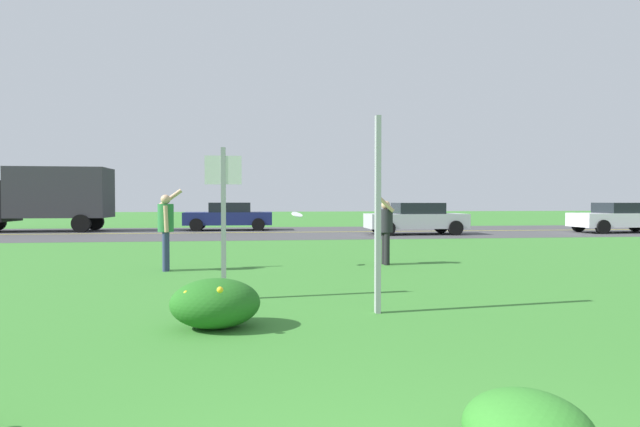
% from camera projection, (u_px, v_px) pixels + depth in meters
% --- Properties ---
extents(ground_plane, '(120.00, 120.00, 0.00)m').
position_uv_depth(ground_plane, '(284.00, 261.00, 13.12)').
color(ground_plane, '#387A2D').
extents(highway_strip, '(120.00, 9.99, 0.01)m').
position_uv_depth(highway_strip, '(270.00, 232.00, 24.80)').
color(highway_strip, '#424244').
rests_on(highway_strip, ground).
extents(highway_center_stripe, '(120.00, 0.16, 0.00)m').
position_uv_depth(highway_center_stripe, '(270.00, 232.00, 24.80)').
color(highway_center_stripe, yellow).
rests_on(highway_center_stripe, ground).
extents(daylily_clump_mid_right, '(1.08, 0.91, 0.60)m').
position_uv_depth(daylily_clump_mid_right, '(215.00, 303.00, 6.18)').
color(daylily_clump_mid_right, '#23661E').
rests_on(daylily_clump_mid_right, ground).
extents(sign_post_near_path, '(0.56, 0.10, 2.36)m').
position_uv_depth(sign_post_near_path, '(223.00, 207.00, 7.89)').
color(sign_post_near_path, '#93969B').
rests_on(sign_post_near_path, ground).
extents(sign_post_by_roadside, '(0.07, 0.10, 2.70)m').
position_uv_depth(sign_post_by_roadside, '(378.00, 215.00, 6.97)').
color(sign_post_by_roadside, '#93969B').
rests_on(sign_post_by_roadside, ground).
extents(person_thrower_green_shirt, '(0.52, 0.52, 1.81)m').
position_uv_depth(person_thrower_green_shirt, '(166.00, 225.00, 11.20)').
color(person_thrower_green_shirt, '#287038').
rests_on(person_thrower_green_shirt, ground).
extents(person_catcher_dark_shirt, '(0.46, 0.51, 1.68)m').
position_uv_depth(person_catcher_dark_shirt, '(386.00, 226.00, 12.30)').
color(person_catcher_dark_shirt, '#232328').
rests_on(person_catcher_dark_shirt, ground).
extents(frisbee_white, '(0.28, 0.26, 0.17)m').
position_uv_depth(frisbee_white, '(297.00, 215.00, 11.84)').
color(frisbee_white, white).
extents(car_white_leftmost, '(4.50, 2.00, 1.45)m').
position_uv_depth(car_white_leftmost, '(620.00, 217.00, 24.74)').
color(car_white_leftmost, silver).
rests_on(car_white_leftmost, ground).
extents(car_silver_center_left, '(4.50, 2.00, 1.45)m').
position_uv_depth(car_silver_center_left, '(416.00, 218.00, 23.41)').
color(car_silver_center_left, '#B7BABF').
rests_on(car_silver_center_left, ground).
extents(car_navy_center_right, '(4.50, 2.00, 1.45)m').
position_uv_depth(car_navy_center_right, '(229.00, 216.00, 26.74)').
color(car_navy_center_right, navy).
rests_on(car_navy_center_right, ground).
extents(box_truck_black, '(6.70, 2.46, 3.20)m').
position_uv_depth(box_truck_black, '(42.00, 196.00, 25.52)').
color(box_truck_black, black).
rests_on(box_truck_black, ground).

